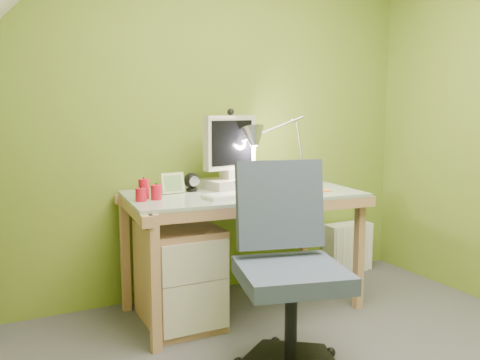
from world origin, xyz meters
name	(u,v)px	position (x,y,z in m)	size (l,w,h in m)	color
wall_back	(200,116)	(0.00, 1.60, 1.20)	(3.20, 0.01, 2.40)	olive
desk	(243,251)	(0.11, 1.18, 0.37)	(1.39, 0.70, 0.75)	tan
monitor	(230,144)	(0.11, 1.36, 1.03)	(0.41, 0.24, 0.57)	#B4AEA2
speaker_left	(192,182)	(-0.16, 1.34, 0.80)	(0.10, 0.10, 0.12)	black
speaker_right	(268,176)	(0.38, 1.34, 0.81)	(0.10, 0.10, 0.12)	black
keyboard	(241,195)	(0.03, 1.04, 0.76)	(0.46, 0.15, 0.02)	silver
mousepad	(308,190)	(0.49, 1.04, 0.75)	(0.24, 0.17, 0.01)	#C9611F
mouse	(308,188)	(0.49, 1.04, 0.76)	(0.10, 0.06, 0.03)	white
amber_tumbler	(275,184)	(0.29, 1.10, 0.79)	(0.07, 0.07, 0.09)	#875F13
candle_cluster	(146,190)	(-0.49, 1.19, 0.80)	(0.15, 0.13, 0.11)	red
photo_frame_red	(291,177)	(0.53, 1.30, 0.80)	(0.13, 0.02, 0.11)	red
photo_frame_blue	(305,174)	(0.67, 1.34, 0.81)	(0.14, 0.02, 0.12)	#171596
photo_frame_green	(173,183)	(-0.29, 1.32, 0.81)	(0.14, 0.02, 0.12)	#BCCE8D
desk_lamp	(291,135)	(0.56, 1.36, 1.07)	(0.61, 0.26, 0.65)	#B8B9BD
task_chair	(292,271)	(-0.02, 0.41, 0.50)	(0.55, 0.55, 0.99)	#38415C
radiator	(348,247)	(1.18, 1.50, 0.19)	(0.37, 0.15, 0.37)	silver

